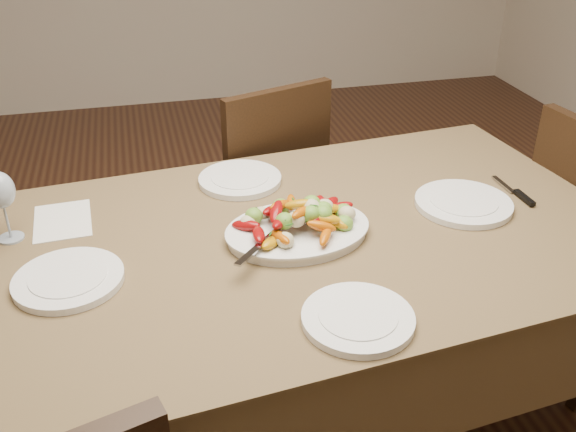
# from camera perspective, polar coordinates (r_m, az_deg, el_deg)

# --- Properties ---
(floor) EXTENTS (6.00, 6.00, 0.00)m
(floor) POSITION_cam_1_polar(r_m,az_deg,el_deg) (2.40, 0.68, -13.48)
(floor) COLOR #361D10
(floor) RESTS_ON ground
(dining_table) EXTENTS (1.94, 1.22, 0.76)m
(dining_table) POSITION_cam_1_polar(r_m,az_deg,el_deg) (1.92, -0.00, -11.51)
(dining_table) COLOR brown
(dining_table) RESTS_ON ground
(chair_far) EXTENTS (0.54, 0.54, 0.95)m
(chair_far) POSITION_cam_1_polar(r_m,az_deg,el_deg) (2.52, -3.15, 2.09)
(chair_far) COLOR black
(chair_far) RESTS_ON ground
(serving_platter) EXTENTS (0.40, 0.31, 0.02)m
(serving_platter) POSITION_cam_1_polar(r_m,az_deg,el_deg) (1.69, 0.86, -1.50)
(serving_platter) COLOR white
(serving_platter) RESTS_ON dining_table
(roasted_vegetables) EXTENTS (0.33, 0.24, 0.09)m
(roasted_vegetables) POSITION_cam_1_polar(r_m,az_deg,el_deg) (1.66, 0.88, 0.19)
(roasted_vegetables) COLOR maroon
(roasted_vegetables) RESTS_ON serving_platter
(serving_spoon) EXTENTS (0.26, 0.22, 0.03)m
(serving_spoon) POSITION_cam_1_polar(r_m,az_deg,el_deg) (1.62, -0.82, -1.43)
(serving_spoon) COLOR #9EA0A8
(serving_spoon) RESTS_ON serving_platter
(plate_left) EXTENTS (0.26, 0.26, 0.02)m
(plate_left) POSITION_cam_1_polar(r_m,az_deg,el_deg) (1.60, -18.92, -5.38)
(plate_left) COLOR white
(plate_left) RESTS_ON dining_table
(plate_right) EXTENTS (0.27, 0.27, 0.02)m
(plate_right) POSITION_cam_1_polar(r_m,az_deg,el_deg) (1.90, 15.32, 1.07)
(plate_right) COLOR white
(plate_right) RESTS_ON dining_table
(plate_far) EXTENTS (0.25, 0.25, 0.02)m
(plate_far) POSITION_cam_1_polar(r_m,az_deg,el_deg) (1.97, -4.29, 3.24)
(plate_far) COLOR white
(plate_far) RESTS_ON dining_table
(plate_near) EXTENTS (0.25, 0.25, 0.02)m
(plate_near) POSITION_cam_1_polar(r_m,az_deg,el_deg) (1.41, 6.23, -9.08)
(plate_near) COLOR white
(plate_near) RESTS_ON dining_table
(wine_glass) EXTENTS (0.08, 0.08, 0.20)m
(wine_glass) POSITION_cam_1_polar(r_m,az_deg,el_deg) (1.78, -24.00, 0.92)
(wine_glass) COLOR #8C99A5
(wine_glass) RESTS_ON dining_table
(menu_card) EXTENTS (0.16, 0.22, 0.00)m
(menu_card) POSITION_cam_1_polar(r_m,az_deg,el_deg) (1.87, -19.40, -0.40)
(menu_card) COLOR silver
(menu_card) RESTS_ON dining_table
(table_knife) EXTENTS (0.02, 0.20, 0.01)m
(table_knife) POSITION_cam_1_polar(r_m,az_deg,el_deg) (2.01, 19.48, 2.00)
(table_knife) COLOR #9EA0A8
(table_knife) RESTS_ON dining_table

